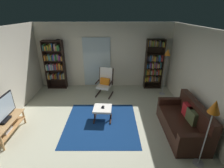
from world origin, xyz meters
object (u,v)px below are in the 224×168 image
at_px(wall_clock, 58,43).
at_px(lounge_armchair, 105,81).
at_px(bookshelf_near_sofa, 153,64).
at_px(floor_lamp_by_sofa, 213,113).
at_px(ottoman, 102,110).
at_px(tv_remote, 103,107).
at_px(tv_stand, 5,126).
at_px(television, 1,111).
at_px(cell_phone, 102,107).
at_px(leather_sofa, 184,123).
at_px(bookshelf_near_tv, 54,63).
at_px(floor_lamp_by_shelf, 166,57).

bearing_deg(wall_clock, lounge_armchair, -21.68).
height_order(bookshelf_near_sofa, floor_lamp_by_sofa, bookshelf_near_sofa).
distance_m(ottoman, wall_clock, 3.37).
relative_size(tv_remote, wall_clock, 0.50).
xyz_separation_m(tv_stand, television, (0.00, 0.02, 0.45)).
xyz_separation_m(cell_phone, floor_lamp_by_sofa, (2.11, -1.59, 0.87)).
xyz_separation_m(leather_sofa, wall_clock, (-3.96, 2.99, 1.53)).
relative_size(television, lounge_armchair, 1.01).
bearing_deg(bookshelf_near_tv, television, -97.60).
bearing_deg(ottoman, bookshelf_near_sofa, 49.47).
bearing_deg(cell_phone, lounge_armchair, 103.66).
bearing_deg(tv_remote, cell_phone, 156.89).
height_order(tv_remote, floor_lamp_by_sofa, floor_lamp_by_sofa).
bearing_deg(bookshelf_near_sofa, lounge_armchair, -162.84).
height_order(tv_stand, bookshelf_near_tv, bookshelf_near_tv).
bearing_deg(bookshelf_near_tv, bookshelf_near_sofa, 0.01).
bearing_deg(floor_lamp_by_shelf, tv_remote, -143.43).
bearing_deg(television, tv_remote, 16.05).
bearing_deg(leather_sofa, bookshelf_near_tv, 145.61).
height_order(cell_phone, floor_lamp_by_shelf, floor_lamp_by_shelf).
xyz_separation_m(leather_sofa, tv_remote, (-2.12, 0.60, 0.10)).
bearing_deg(television, lounge_armchair, 44.25).
height_order(lounge_armchair, ottoman, lounge_armchair).
relative_size(leather_sofa, lounge_armchair, 1.69).
xyz_separation_m(tv_stand, cell_phone, (2.43, 0.73, 0.11)).
bearing_deg(bookshelf_near_tv, lounge_armchair, -16.32).
distance_m(television, leather_sofa, 4.60).
height_order(ottoman, floor_lamp_by_sofa, floor_lamp_by_sofa).
xyz_separation_m(leather_sofa, cell_phone, (-2.15, 0.60, 0.09)).
relative_size(bookshelf_near_tv, tv_remote, 13.62).
bearing_deg(bookshelf_near_tv, floor_lamp_by_shelf, -8.36).
bearing_deg(tv_stand, ottoman, 16.29).
xyz_separation_m(leather_sofa, ottoman, (-2.15, 0.58, 0.02)).
bearing_deg(wall_clock, floor_lamp_by_shelf, -10.56).
bearing_deg(leather_sofa, floor_lamp_by_shelf, 87.88).
distance_m(floor_lamp_by_sofa, wall_clock, 5.61).
distance_m(television, lounge_armchair, 3.41).
bearing_deg(floor_lamp_by_shelf, lounge_armchair, 179.25).
relative_size(tv_stand, tv_remote, 7.83).
distance_m(ottoman, floor_lamp_by_shelf, 3.00).
relative_size(bookshelf_near_tv, wall_clock, 6.77).
bearing_deg(leather_sofa, television, -178.63).
bearing_deg(lounge_armchair, ottoman, -90.49).
height_order(bookshelf_near_tv, floor_lamp_by_shelf, bookshelf_near_tv).
bearing_deg(tv_stand, floor_lamp_by_sofa, -10.68).
bearing_deg(tv_remote, leather_sofa, -23.61).
distance_m(bookshelf_near_sofa, leather_sofa, 2.95).
height_order(bookshelf_near_sofa, lounge_armchair, bookshelf_near_sofa).
bearing_deg(cell_phone, leather_sofa, -1.66).
height_order(leather_sofa, floor_lamp_by_sofa, floor_lamp_by_sofa).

